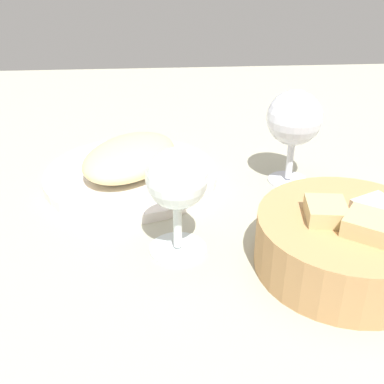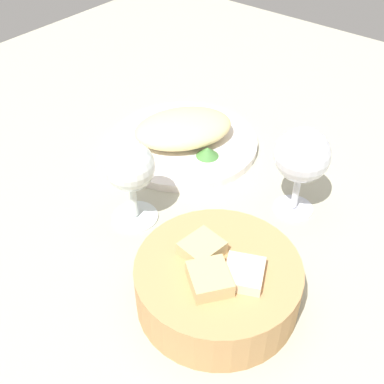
{
  "view_description": "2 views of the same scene",
  "coord_description": "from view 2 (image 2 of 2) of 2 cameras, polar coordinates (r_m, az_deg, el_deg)",
  "views": [
    {
      "loc": [
        58.44,
        -3.69,
        33.12
      ],
      "look_at": [
        5.19,
        0.14,
        3.62
      ],
      "focal_mm": 45.18,
      "sensor_mm": 36.0,
      "label": 1
    },
    {
      "loc": [
        48.19,
        37.41,
        49.4
      ],
      "look_at": [
        7.23,
        4.41,
        4.83
      ],
      "focal_mm": 46.22,
      "sensor_mm": 36.0,
      "label": 2
    }
  ],
  "objects": [
    {
      "name": "ground_plane",
      "position": [
        0.79,
        0.8,
        0.71
      ],
      "size": [
        140.0,
        140.0,
        2.0
      ],
      "primitive_type": "cube",
      "color": "#ADAB94"
    },
    {
      "name": "plate",
      "position": [
        0.86,
        -0.99,
        5.72
      ],
      "size": [
        25.46,
        25.46,
        1.4
      ],
      "primitive_type": "cylinder",
      "color": "white",
      "rests_on": "ground_plane"
    },
    {
      "name": "omelette",
      "position": [
        0.84,
        -1.01,
        7.39
      ],
      "size": [
        20.32,
        18.69,
        4.56
      ],
      "primitive_type": "ellipsoid",
      "rotation": [
        0.0,
        0.0,
        -0.57
      ],
      "color": "beige",
      "rests_on": "plate"
    },
    {
      "name": "lettuce_garnish",
      "position": [
        0.81,
        1.8,
        4.67
      ],
      "size": [
        3.79,
        3.79,
        1.7
      ],
      "primitive_type": "cone",
      "color": "#46813B",
      "rests_on": "plate"
    },
    {
      "name": "bread_basket",
      "position": [
        0.6,
        2.98,
        -10.43
      ],
      "size": [
        19.67,
        19.67,
        8.04
      ],
      "color": "tan",
      "rests_on": "ground_plane"
    },
    {
      "name": "wine_glass_near",
      "position": [
        0.67,
        -7.09,
        2.42
      ],
      "size": [
        6.84,
        6.84,
        12.75
      ],
      "color": "silver",
      "rests_on": "ground_plane"
    },
    {
      "name": "wine_glass_far",
      "position": [
        0.69,
        12.58,
        3.89
      ],
      "size": [
        7.74,
        7.74,
        13.76
      ],
      "color": "silver",
      "rests_on": "ground_plane"
    }
  ]
}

